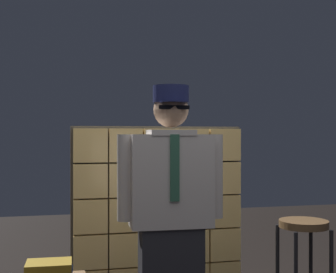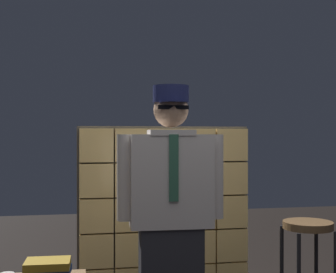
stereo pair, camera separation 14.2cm
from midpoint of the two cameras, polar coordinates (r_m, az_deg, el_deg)
glass_block_wall at (r=4.06m, az=-2.08°, el=-9.22°), size 1.47×0.10×1.47m
standing_person at (r=2.98m, az=-1.03°, el=-9.49°), size 0.67×0.29×1.69m
bar_stool at (r=3.50m, az=14.88°, el=-12.96°), size 0.34×0.34×0.78m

